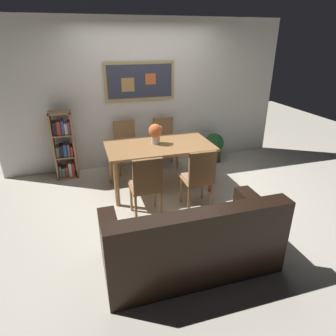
{
  "coord_description": "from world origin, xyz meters",
  "views": [
    {
      "loc": [
        -1.19,
        -3.83,
        2.26
      ],
      "look_at": [
        -0.14,
        -0.36,
        0.65
      ],
      "focal_mm": 31.43,
      "sensor_mm": 36.0,
      "label": 1
    }
  ],
  "objects_px": {
    "dining_chair_far_left": "(126,142)",
    "dining_chair_far_right": "(165,139)",
    "dining_table": "(159,150)",
    "dining_chair_near_left": "(146,183)",
    "leather_couch": "(191,243)",
    "flower_vase": "(155,132)",
    "potted_ivy": "(214,146)",
    "dining_chair_near_right": "(199,175)",
    "bookshelf": "(64,147)"
  },
  "relations": [
    {
      "from": "dining_chair_far_left",
      "to": "dining_chair_far_right",
      "type": "height_order",
      "value": "same"
    },
    {
      "from": "dining_table",
      "to": "dining_chair_far_right",
      "type": "relative_size",
      "value": 1.8
    },
    {
      "from": "dining_table",
      "to": "dining_chair_far_left",
      "type": "relative_size",
      "value": 1.8
    },
    {
      "from": "dining_chair_near_left",
      "to": "leather_couch",
      "type": "relative_size",
      "value": 0.51
    },
    {
      "from": "flower_vase",
      "to": "leather_couch",
      "type": "bearing_deg",
      "value": -94.03
    },
    {
      "from": "dining_table",
      "to": "potted_ivy",
      "type": "relative_size",
      "value": 2.68
    },
    {
      "from": "dining_table",
      "to": "leather_couch",
      "type": "bearing_deg",
      "value": -95.36
    },
    {
      "from": "dining_chair_near_right",
      "to": "bookshelf",
      "type": "relative_size",
      "value": 0.78
    },
    {
      "from": "dining_chair_far_left",
      "to": "bookshelf",
      "type": "xyz_separation_m",
      "value": [
        -1.06,
        0.02,
        0.02
      ]
    },
    {
      "from": "dining_chair_near_left",
      "to": "potted_ivy",
      "type": "relative_size",
      "value": 1.49
    },
    {
      "from": "dining_chair_near_right",
      "to": "flower_vase",
      "type": "xyz_separation_m",
      "value": [
        -0.38,
        0.87,
        0.39
      ]
    },
    {
      "from": "dining_chair_far_left",
      "to": "dining_chair_near_right",
      "type": "height_order",
      "value": "same"
    },
    {
      "from": "dining_chair_far_left",
      "to": "flower_vase",
      "type": "bearing_deg",
      "value": -65.97
    },
    {
      "from": "dining_chair_near_left",
      "to": "potted_ivy",
      "type": "distance_m",
      "value": 2.4
    },
    {
      "from": "leather_couch",
      "to": "potted_ivy",
      "type": "distance_m",
      "value": 3.08
    },
    {
      "from": "dining_table",
      "to": "dining_chair_near_right",
      "type": "height_order",
      "value": "dining_chair_near_right"
    },
    {
      "from": "dining_chair_near_left",
      "to": "dining_chair_far_left",
      "type": "xyz_separation_m",
      "value": [
        0.01,
        1.69,
        0.0
      ]
    },
    {
      "from": "dining_chair_far_right",
      "to": "potted_ivy",
      "type": "distance_m",
      "value": 1.03
    },
    {
      "from": "dining_chair_near_left",
      "to": "leather_couch",
      "type": "xyz_separation_m",
      "value": [
        0.23,
        -1.04,
        -0.23
      ]
    },
    {
      "from": "dining_chair_far_left",
      "to": "flower_vase",
      "type": "xyz_separation_m",
      "value": [
        0.35,
        -0.79,
        0.39
      ]
    },
    {
      "from": "dining_chair_near_left",
      "to": "dining_chair_far_right",
      "type": "height_order",
      "value": "same"
    },
    {
      "from": "dining_chair_far_right",
      "to": "bookshelf",
      "type": "distance_m",
      "value": 1.79
    },
    {
      "from": "dining_chair_far_left",
      "to": "dining_chair_near_right",
      "type": "xyz_separation_m",
      "value": [
        0.74,
        -1.66,
        0.0
      ]
    },
    {
      "from": "dining_chair_far_right",
      "to": "leather_couch",
      "type": "xyz_separation_m",
      "value": [
        -0.52,
        -2.73,
        -0.23
      ]
    },
    {
      "from": "dining_chair_far_left",
      "to": "dining_chair_far_right",
      "type": "xyz_separation_m",
      "value": [
        0.73,
        0.0,
        0.0
      ]
    },
    {
      "from": "dining_chair_far_right",
      "to": "leather_couch",
      "type": "relative_size",
      "value": 0.51
    },
    {
      "from": "dining_chair_far_left",
      "to": "potted_ivy",
      "type": "xyz_separation_m",
      "value": [
        1.73,
        -0.05,
        -0.24
      ]
    },
    {
      "from": "bookshelf",
      "to": "dining_chair_near_left",
      "type": "bearing_deg",
      "value": -58.63
    },
    {
      "from": "bookshelf",
      "to": "flower_vase",
      "type": "distance_m",
      "value": 1.67
    },
    {
      "from": "dining_table",
      "to": "dining_chair_near_left",
      "type": "bearing_deg",
      "value": -115.55
    },
    {
      "from": "dining_table",
      "to": "dining_chair_far_left",
      "type": "xyz_separation_m",
      "value": [
        -0.39,
        0.85,
        -0.12
      ]
    },
    {
      "from": "bookshelf",
      "to": "flower_vase",
      "type": "relative_size",
      "value": 3.71
    },
    {
      "from": "leather_couch",
      "to": "flower_vase",
      "type": "bearing_deg",
      "value": 85.97
    },
    {
      "from": "leather_couch",
      "to": "dining_chair_near_right",
      "type": "bearing_deg",
      "value": 63.97
    },
    {
      "from": "leather_couch",
      "to": "potted_ivy",
      "type": "bearing_deg",
      "value": 60.46
    },
    {
      "from": "dining_chair_far_left",
      "to": "dining_chair_far_right",
      "type": "bearing_deg",
      "value": 0.27
    },
    {
      "from": "dining_chair_far_right",
      "to": "bookshelf",
      "type": "relative_size",
      "value": 0.78
    },
    {
      "from": "dining_table",
      "to": "leather_couch",
      "type": "distance_m",
      "value": 1.92
    },
    {
      "from": "dining_table",
      "to": "dining_chair_near_right",
      "type": "relative_size",
      "value": 1.8
    },
    {
      "from": "dining_chair_far_right",
      "to": "leather_couch",
      "type": "distance_m",
      "value": 2.79
    },
    {
      "from": "dining_chair_far_right",
      "to": "leather_couch",
      "type": "bearing_deg",
      "value": -100.68
    },
    {
      "from": "dining_chair_near_right",
      "to": "dining_chair_far_right",
      "type": "bearing_deg",
      "value": 90.19
    },
    {
      "from": "dining_table",
      "to": "dining_chair_near_left",
      "type": "xyz_separation_m",
      "value": [
        -0.4,
        -0.84,
        -0.12
      ]
    },
    {
      "from": "dining_table",
      "to": "dining_chair_far_left",
      "type": "bearing_deg",
      "value": 114.79
    },
    {
      "from": "dining_chair_far_left",
      "to": "dining_chair_near_right",
      "type": "distance_m",
      "value": 1.82
    },
    {
      "from": "bookshelf",
      "to": "dining_chair_far_right",
      "type": "bearing_deg",
      "value": -0.63
    },
    {
      "from": "dining_chair_near_left",
      "to": "dining_chair_far_right",
      "type": "relative_size",
      "value": 1.0
    },
    {
      "from": "dining_chair_far_left",
      "to": "leather_couch",
      "type": "xyz_separation_m",
      "value": [
        0.22,
        -2.73,
        -0.23
      ]
    },
    {
      "from": "dining_chair_near_left",
      "to": "bookshelf",
      "type": "distance_m",
      "value": 2.01
    },
    {
      "from": "dining_chair_near_left",
      "to": "leather_couch",
      "type": "height_order",
      "value": "dining_chair_near_left"
    }
  ]
}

